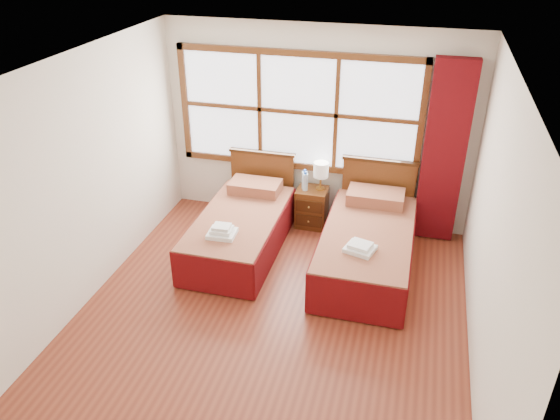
# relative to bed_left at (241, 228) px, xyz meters

# --- Properties ---
(floor) EXTENTS (4.50, 4.50, 0.00)m
(floor) POSITION_rel_bed_left_xyz_m (0.71, -1.20, -0.29)
(floor) COLOR brown
(floor) RESTS_ON ground
(ceiling) EXTENTS (4.50, 4.50, 0.00)m
(ceiling) POSITION_rel_bed_left_xyz_m (0.71, -1.20, 2.31)
(ceiling) COLOR white
(ceiling) RESTS_ON wall_back
(wall_back) EXTENTS (4.00, 0.00, 4.00)m
(wall_back) POSITION_rel_bed_left_xyz_m (0.71, 1.05, 1.01)
(wall_back) COLOR silver
(wall_back) RESTS_ON floor
(wall_left) EXTENTS (0.00, 4.50, 4.50)m
(wall_left) POSITION_rel_bed_left_xyz_m (-1.29, -1.20, 1.01)
(wall_left) COLOR silver
(wall_left) RESTS_ON floor
(wall_right) EXTENTS (0.00, 4.50, 4.50)m
(wall_right) POSITION_rel_bed_left_xyz_m (2.71, -1.20, 1.01)
(wall_right) COLOR silver
(wall_right) RESTS_ON floor
(window) EXTENTS (3.16, 0.06, 1.56)m
(window) POSITION_rel_bed_left_xyz_m (0.46, 1.01, 1.21)
(window) COLOR white
(window) RESTS_ON wall_back
(curtain) EXTENTS (0.50, 0.16, 2.30)m
(curtain) POSITION_rel_bed_left_xyz_m (2.31, 0.91, 0.88)
(curtain) COLOR #5F090E
(curtain) RESTS_ON wall_back
(bed_left) EXTENTS (0.97, 1.99, 0.94)m
(bed_left) POSITION_rel_bed_left_xyz_m (0.00, 0.00, 0.00)
(bed_left) COLOR #361D0B
(bed_left) RESTS_ON floor
(bed_right) EXTENTS (1.03, 2.05, 1.00)m
(bed_right) POSITION_rel_bed_left_xyz_m (1.56, -0.00, 0.02)
(bed_right) COLOR #361D0B
(bed_right) RESTS_ON floor
(nightstand) EXTENTS (0.40, 0.40, 0.53)m
(nightstand) POSITION_rel_bed_left_xyz_m (0.73, 0.80, -0.02)
(nightstand) COLOR #592F13
(nightstand) RESTS_ON floor
(towels_left) EXTENTS (0.33, 0.29, 0.13)m
(towels_left) POSITION_rel_bed_left_xyz_m (-0.04, -0.54, 0.27)
(towels_left) COLOR white
(towels_left) RESTS_ON bed_left
(towels_right) EXTENTS (0.36, 0.34, 0.09)m
(towels_right) POSITION_rel_bed_left_xyz_m (1.52, -0.51, 0.28)
(towels_right) COLOR white
(towels_right) RESTS_ON bed_right
(lamp) EXTENTS (0.20, 0.20, 0.38)m
(lamp) POSITION_rel_bed_left_xyz_m (0.82, 0.83, 0.52)
(lamp) COLOR #BA8C3B
(lamp) RESTS_ON nightstand
(bottle_near) EXTENTS (0.07, 0.07, 0.27)m
(bottle_near) POSITION_rel_bed_left_xyz_m (0.62, 0.80, 0.37)
(bottle_near) COLOR silver
(bottle_near) RESTS_ON nightstand
(bottle_far) EXTENTS (0.07, 0.07, 0.26)m
(bottle_far) POSITION_rel_bed_left_xyz_m (0.64, 0.76, 0.37)
(bottle_far) COLOR silver
(bottle_far) RESTS_ON nightstand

